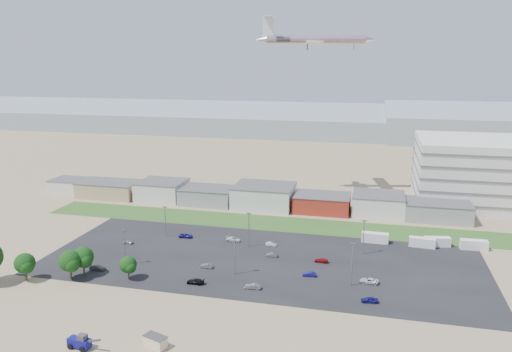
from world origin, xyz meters
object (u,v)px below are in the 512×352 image
(telehandler, at_px, (79,341))
(parked_car_5, at_px, (128,242))
(parked_car_11, at_px, (271,244))
(parked_car_13, at_px, (253,286))
(portable_shed, at_px, (155,341))
(parked_car_9, at_px, (186,236))
(box_trailer_a, at_px, (375,238))
(parked_car_1, at_px, (309,274))
(parked_car_3, at_px, (195,281))
(airliner, at_px, (316,40))
(parked_car_6, at_px, (233,239))
(parked_car_12, at_px, (321,260))
(parked_car_7, at_px, (272,255))
(parked_car_4, at_px, (207,266))
(parked_car_0, at_px, (369,281))
(parked_car_2, at_px, (370,300))
(parked_car_10, at_px, (98,268))

(telehandler, xyz_separation_m, parked_car_5, (-17.92, 53.43, -0.95))
(parked_car_11, height_order, parked_car_13, parked_car_13)
(portable_shed, bearing_deg, parked_car_9, 124.97)
(box_trailer_a, distance_m, parked_car_11, 31.73)
(parked_car_1, relative_size, parked_car_3, 0.81)
(airliner, distance_m, parked_car_6, 87.11)
(airliner, relative_size, parked_car_12, 12.18)
(portable_shed, height_order, parked_car_7, portable_shed)
(parked_car_1, bearing_deg, portable_shed, -35.84)
(portable_shed, distance_m, parked_car_7, 51.29)
(parked_car_12, bearing_deg, parked_car_6, -103.17)
(box_trailer_a, height_order, parked_car_4, box_trailer_a)
(box_trailer_a, height_order, parked_car_11, box_trailer_a)
(parked_car_0, distance_m, parked_car_7, 29.18)
(parked_car_3, bearing_deg, parked_car_7, 145.89)
(parked_car_1, relative_size, parked_car_4, 1.02)
(parked_car_2, distance_m, parked_car_7, 34.71)
(parked_car_4, distance_m, parked_car_7, 19.24)
(portable_shed, bearing_deg, parked_car_6, 110.44)
(parked_car_7, relative_size, parked_car_11, 1.01)
(parked_car_1, height_order, parked_car_4, parked_car_1)
(parked_car_4, bearing_deg, parked_car_0, 92.08)
(telehandler, distance_m, parked_car_12, 66.54)
(parked_car_0, relative_size, parked_car_2, 1.19)
(parked_car_9, bearing_deg, portable_shed, -167.06)
(parked_car_10, bearing_deg, telehandler, -159.26)
(parked_car_3, bearing_deg, airliner, 169.56)
(parked_car_11, height_order, parked_car_12, parked_car_12)
(parked_car_2, bearing_deg, parked_car_9, -124.63)
(airliner, relative_size, parked_car_1, 13.06)
(parked_car_2, bearing_deg, parked_car_0, 175.31)
(box_trailer_a, relative_size, parked_car_10, 1.80)
(airliner, xyz_separation_m, parked_car_0, (24.72, -80.26, -61.15))
(portable_shed, bearing_deg, airliner, 101.89)
(parked_car_12, bearing_deg, parked_car_13, -28.61)
(parked_car_3, relative_size, parked_car_7, 1.33)
(telehandler, bearing_deg, parked_car_1, 54.91)
(telehandler, relative_size, parked_car_0, 1.58)
(telehandler, height_order, parked_car_12, telehandler)
(portable_shed, bearing_deg, parked_car_10, 154.32)
(box_trailer_a, height_order, parked_car_5, box_trailer_a)
(parked_car_5, relative_size, parked_car_13, 0.83)
(telehandler, distance_m, parked_car_1, 57.71)
(parked_car_6, height_order, parked_car_12, parked_car_6)
(parked_car_2, height_order, parked_car_10, parked_car_2)
(telehandler, xyz_separation_m, parked_car_1, (38.46, 43.01, -0.92))
(parked_car_2, bearing_deg, parked_car_13, -97.31)
(parked_car_0, height_order, parked_car_13, parked_car_13)
(portable_shed, relative_size, parked_car_10, 1.04)
(parked_car_2, xyz_separation_m, parked_car_9, (-56.61, 30.39, -0.05))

